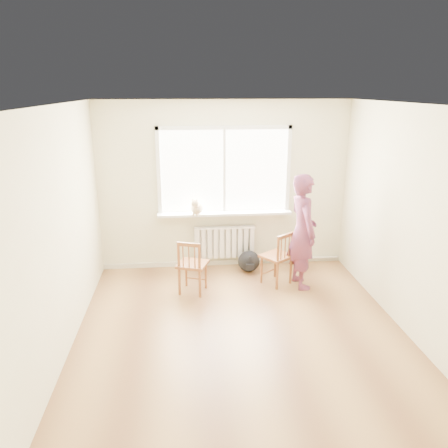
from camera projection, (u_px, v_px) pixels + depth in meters
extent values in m
plane|color=#A37543|center=(242.00, 336.00, 5.27)|extent=(4.50, 4.50, 0.00)
plane|color=white|center=(245.00, 105.00, 4.46)|extent=(4.50, 4.50, 0.00)
cube|color=beige|center=(224.00, 186.00, 7.00)|extent=(4.00, 0.01, 2.70)
cube|color=white|center=(224.00, 171.00, 6.91)|extent=(2.00, 0.02, 1.30)
cube|color=white|center=(224.00, 128.00, 6.69)|extent=(2.12, 0.05, 0.06)
cube|color=white|center=(159.00, 173.00, 6.80)|extent=(0.06, 0.05, 1.42)
cube|color=white|center=(288.00, 170.00, 6.99)|extent=(0.06, 0.05, 1.42)
cube|color=white|center=(224.00, 171.00, 6.89)|extent=(0.04, 0.05, 1.30)
cube|color=white|center=(225.00, 213.00, 7.03)|extent=(2.15, 0.22, 0.04)
cube|color=white|center=(224.00, 242.00, 7.23)|extent=(1.00, 0.02, 0.55)
cube|color=white|center=(225.00, 243.00, 7.19)|extent=(1.00, 0.10, 0.51)
cube|color=white|center=(225.00, 228.00, 7.11)|extent=(1.00, 0.12, 0.03)
cylinder|color=silver|center=(297.00, 258.00, 7.44)|extent=(1.40, 0.04, 0.04)
cube|color=beige|center=(224.00, 262.00, 7.38)|extent=(4.00, 0.03, 0.08)
cube|color=brown|center=(193.00, 264.00, 6.30)|extent=(0.51, 0.49, 0.04)
cylinder|color=brown|center=(206.00, 275.00, 6.47)|extent=(0.03, 0.03, 0.43)
cylinder|color=brown|center=(186.00, 273.00, 6.54)|extent=(0.03, 0.03, 0.43)
cylinder|color=brown|center=(200.00, 283.00, 6.18)|extent=(0.03, 0.03, 0.43)
cylinder|color=brown|center=(179.00, 281.00, 6.25)|extent=(0.03, 0.03, 0.43)
cylinder|color=brown|center=(200.00, 271.00, 6.13)|extent=(0.04, 0.04, 0.81)
cylinder|color=brown|center=(179.00, 269.00, 6.20)|extent=(0.04, 0.04, 0.81)
cube|color=brown|center=(189.00, 245.00, 6.05)|extent=(0.32, 0.14, 0.05)
cylinder|color=brown|center=(195.00, 257.00, 6.08)|extent=(0.02, 0.02, 0.33)
cylinder|color=brown|center=(189.00, 256.00, 6.10)|extent=(0.02, 0.02, 0.33)
cylinder|color=brown|center=(183.00, 256.00, 6.12)|extent=(0.02, 0.02, 0.33)
cube|color=brown|center=(277.00, 256.00, 6.57)|extent=(0.56, 0.56, 0.04)
cylinder|color=brown|center=(275.00, 264.00, 6.85)|extent=(0.04, 0.04, 0.44)
cylinder|color=brown|center=(261.00, 269.00, 6.65)|extent=(0.04, 0.04, 0.44)
cylinder|color=brown|center=(291.00, 270.00, 6.63)|extent=(0.04, 0.04, 0.44)
cylinder|color=brown|center=(277.00, 276.00, 6.42)|extent=(0.04, 0.04, 0.44)
cylinder|color=brown|center=(291.00, 258.00, 6.57)|extent=(0.04, 0.04, 0.83)
cylinder|color=brown|center=(278.00, 263.00, 6.37)|extent=(0.04, 0.04, 0.83)
cube|color=brown|center=(286.00, 236.00, 6.35)|extent=(0.29, 0.23, 0.05)
cylinder|color=brown|center=(289.00, 246.00, 6.46)|extent=(0.02, 0.02, 0.33)
cylinder|color=brown|center=(285.00, 247.00, 6.40)|extent=(0.02, 0.02, 0.33)
cylinder|color=brown|center=(281.00, 249.00, 6.35)|extent=(0.02, 0.02, 0.33)
imported|color=#BD3F57|center=(303.00, 231.00, 6.38)|extent=(0.48, 0.67, 1.71)
ellipsoid|color=beige|center=(197.00, 208.00, 6.88)|extent=(0.25, 0.32, 0.21)
sphere|color=beige|center=(195.00, 203.00, 6.72)|extent=(0.12, 0.12, 0.12)
cone|color=beige|center=(193.00, 200.00, 6.71)|extent=(0.04, 0.04, 0.05)
cone|color=beige|center=(197.00, 200.00, 6.70)|extent=(0.04, 0.04, 0.05)
cylinder|color=beige|center=(199.00, 209.00, 7.04)|extent=(0.07, 0.19, 0.03)
cylinder|color=beige|center=(193.00, 213.00, 6.80)|extent=(0.03, 0.03, 0.11)
cylinder|color=beige|center=(197.00, 213.00, 6.79)|extent=(0.03, 0.03, 0.11)
ellipsoid|color=black|center=(249.00, 261.00, 7.07)|extent=(0.43, 0.39, 0.35)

